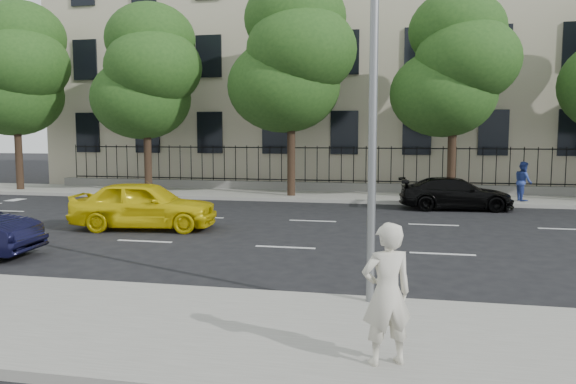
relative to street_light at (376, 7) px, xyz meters
name	(u,v)px	position (x,y,z in m)	size (l,w,h in m)	color
ground	(262,270)	(-2.50, 1.77, -5.15)	(120.00, 120.00, 0.00)	black
near_sidewalk	(195,329)	(-2.50, -2.23, -5.07)	(60.00, 4.00, 0.15)	gray
far_sidewalk	(337,196)	(-2.50, 15.77, -5.07)	(60.00, 4.00, 0.15)	gray
lane_markings	(301,232)	(-2.50, 6.52, -5.14)	(49.60, 4.62, 0.01)	silver
masonry_building	(356,32)	(-2.50, 24.72, 3.87)	(34.60, 12.11, 18.50)	#BDAF96
iron_fence	(341,181)	(-2.50, 17.47, -4.50)	(30.00, 0.50, 2.20)	slate
street_light	(376,7)	(0.00, 0.00, 0.00)	(0.25, 3.32, 8.05)	slate
tree_a	(17,69)	(-18.46, 15.13, 0.98)	(5.71, 5.31, 9.39)	#382619
tree_b	(148,72)	(-11.46, 15.13, 0.69)	(5.53, 5.12, 8.97)	#382619
tree_c	(293,56)	(-4.46, 15.13, 1.26)	(5.89, 5.50, 9.80)	#382619
tree_d	(455,65)	(2.54, 15.13, 0.69)	(5.34, 4.94, 8.84)	#382619
yellow_taxi	(145,205)	(-7.39, 6.14, -4.38)	(1.80, 4.48, 1.53)	yellow
black_sedan	(456,194)	(2.51, 12.73, -4.52)	(1.76, 4.33, 1.26)	black
woman_near	(387,294)	(0.35, -3.11, -4.11)	(0.65, 0.43, 1.78)	beige
pedestrian_far	(523,181)	(5.42, 14.97, -4.17)	(0.80, 0.63, 1.65)	navy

